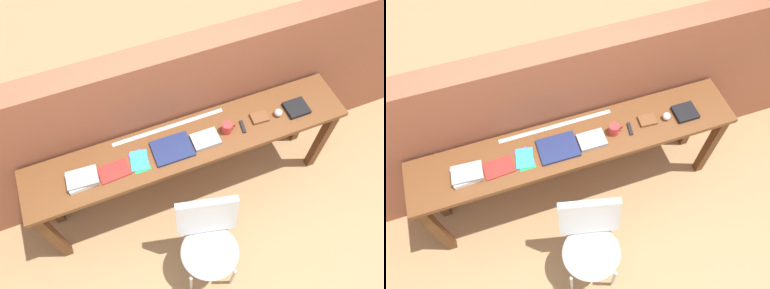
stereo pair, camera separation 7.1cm
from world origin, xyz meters
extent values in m
plane|color=tan|center=(0.00, 0.00, 0.00)|extent=(40.00, 40.00, 0.00)
cube|color=#935138|center=(0.00, 0.64, 0.75)|extent=(6.00, 0.20, 1.50)
cube|color=brown|center=(0.00, 0.30, 0.86)|extent=(2.50, 0.44, 0.04)
cube|color=#5B341A|center=(-1.19, 0.14, 0.42)|extent=(0.07, 0.07, 0.84)
cube|color=#5B341A|center=(1.19, 0.14, 0.42)|extent=(0.07, 0.07, 0.84)
cube|color=#5B341A|center=(-1.19, 0.46, 0.42)|extent=(0.07, 0.07, 0.84)
cube|color=#5B341A|center=(1.19, 0.46, 0.42)|extent=(0.07, 0.07, 0.84)
ellipsoid|color=silver|center=(-0.12, -0.42, 0.45)|extent=(0.52, 0.51, 0.08)
cube|color=silver|center=(-0.08, -0.23, 0.69)|extent=(0.45, 0.20, 0.40)
cylinder|color=#B2B2B7|center=(-0.32, -0.53, 0.21)|extent=(0.02, 0.02, 0.41)
cylinder|color=#B2B2B7|center=(0.01, -0.61, 0.21)|extent=(0.02, 0.02, 0.41)
cylinder|color=#B2B2B7|center=(-0.25, -0.23, 0.21)|extent=(0.02, 0.02, 0.41)
cylinder|color=#B2B2B7|center=(0.08, -0.30, 0.21)|extent=(0.02, 0.02, 0.41)
cube|color=white|center=(-0.82, 0.26, 0.90)|extent=(0.21, 0.16, 0.04)
cube|color=#9E9EA3|center=(-0.81, 0.26, 0.93)|extent=(0.22, 0.16, 0.02)
cube|color=red|center=(-0.59, 0.26, 0.89)|extent=(0.22, 0.15, 0.01)
cube|color=green|center=(-0.40, 0.26, 0.88)|extent=(0.12, 0.16, 0.00)
cube|color=purple|center=(-0.40, 0.28, 0.88)|extent=(0.13, 0.17, 0.00)
cube|color=#3399D8|center=(-0.40, 0.27, 0.89)|extent=(0.16, 0.19, 0.00)
cube|color=navy|center=(-0.15, 0.27, 0.89)|extent=(0.29, 0.22, 0.02)
cube|color=#9E9EA3|center=(0.11, 0.26, 0.90)|extent=(0.20, 0.15, 0.03)
cylinder|color=red|center=(0.29, 0.28, 0.93)|extent=(0.08, 0.08, 0.09)
torus|color=red|center=(0.33, 0.28, 0.93)|extent=(0.06, 0.01, 0.06)
cube|color=black|center=(0.42, 0.26, 0.89)|extent=(0.04, 0.11, 0.02)
cube|color=brown|center=(0.58, 0.29, 0.89)|extent=(0.14, 0.11, 0.02)
sphere|color=silver|center=(0.72, 0.27, 0.91)|extent=(0.06, 0.06, 0.06)
cube|color=black|center=(0.88, 0.26, 0.89)|extent=(0.17, 0.16, 0.03)
cube|color=silver|center=(-0.10, 0.47, 0.88)|extent=(0.89, 0.03, 0.00)
camera|label=1|loc=(-0.52, -1.07, 3.25)|focal=35.00mm
camera|label=2|loc=(-0.45, -1.09, 3.25)|focal=35.00mm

